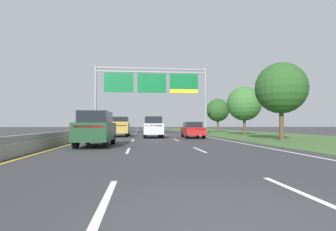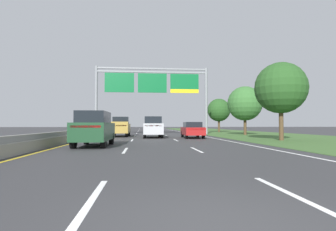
{
  "view_description": "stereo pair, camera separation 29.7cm",
  "coord_description": "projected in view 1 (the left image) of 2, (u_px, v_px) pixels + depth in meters",
  "views": [
    {
      "loc": [
        -1.26,
        -3.45,
        1.32
      ],
      "look_at": [
        1.75,
        25.39,
        2.3
      ],
      "focal_mm": 28.88,
      "sensor_mm": 36.0,
      "label": 1
    },
    {
      "loc": [
        -0.96,
        -3.48,
        1.32
      ],
      "look_at": [
        1.75,
        25.39,
        2.3
      ],
      "focal_mm": 28.88,
      "sensor_mm": 36.0,
      "label": 2
    }
  ],
  "objects": [
    {
      "name": "ground_plane",
      "position": [
        149.0,
        134.0,
        38.31
      ],
      "size": [
        220.0,
        220.0,
        0.0
      ],
      "primitive_type": "plane",
      "color": "#333335"
    },
    {
      "name": "lane_striping",
      "position": [
        149.0,
        134.0,
        37.85
      ],
      "size": [
        11.96,
        106.0,
        0.01
      ],
      "color": "white",
      "rests_on": "ground"
    },
    {
      "name": "grass_verge_right",
      "position": [
        244.0,
        133.0,
        39.75
      ],
      "size": [
        14.0,
        110.0,
        0.02
      ],
      "primitive_type": "cube",
      "color": "#3D602D",
      "rests_on": "ground"
    },
    {
      "name": "median_barrier_concrete",
      "position": [
        101.0,
        131.0,
        37.64
      ],
      "size": [
        0.6,
        110.0,
        0.85
      ],
      "color": "gray",
      "rests_on": "ground"
    },
    {
      "name": "overhead_sign_gantry",
      "position": [
        152.0,
        86.0,
        36.01
      ],
      "size": [
        15.06,
        0.42,
        9.04
      ],
      "color": "gray",
      "rests_on": "ground"
    },
    {
      "name": "pickup_truck_gold",
      "position": [
        120.0,
        127.0,
        30.09
      ],
      "size": [
        2.01,
        5.4,
        2.2
      ],
      "rotation": [
        0.0,
        0.0,
        1.57
      ],
      "color": "#A38438",
      "rests_on": "ground"
    },
    {
      "name": "car_red_right_lane_sedan",
      "position": [
        193.0,
        130.0,
        26.62
      ],
      "size": [
        1.92,
        4.44,
        1.57
      ],
      "rotation": [
        0.0,
        0.0,
        1.55
      ],
      "color": "maroon",
      "rests_on": "ground"
    },
    {
      "name": "car_darkgreen_left_lane_suv",
      "position": [
        96.0,
        128.0,
        16.43
      ],
      "size": [
        2.0,
        4.74,
        2.11
      ],
      "rotation": [
        0.0,
        0.0,
        1.55
      ],
      "color": "#193D23",
      "rests_on": "ground"
    },
    {
      "name": "car_silver_centre_lane_suv",
      "position": [
        153.0,
        127.0,
        27.32
      ],
      "size": [
        1.9,
        4.7,
        2.11
      ],
      "rotation": [
        0.0,
        0.0,
        1.57
      ],
      "color": "#B2B5BA",
      "rests_on": "ground"
    },
    {
      "name": "roadside_tree_near",
      "position": [
        281.0,
        88.0,
        22.5
      ],
      "size": [
        4.24,
        4.24,
        6.49
      ],
      "color": "#4C3823",
      "rests_on": "ground"
    },
    {
      "name": "roadside_tree_mid",
      "position": [
        244.0,
        104.0,
        34.42
      ],
      "size": [
        4.37,
        4.37,
        6.19
      ],
      "color": "#4C3823",
      "rests_on": "ground"
    },
    {
      "name": "roadside_tree_far",
      "position": [
        218.0,
        110.0,
        47.19
      ],
      "size": [
        3.98,
        3.98,
        5.84
      ],
      "color": "#4C3823",
      "rests_on": "ground"
    }
  ]
}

